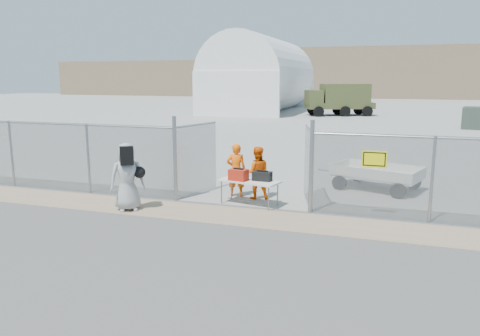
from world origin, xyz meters
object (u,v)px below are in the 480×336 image
(visitor, at_px, (127,177))
(security_worker_right, at_px, (257,173))
(utility_trailer, at_px, (377,177))
(security_worker_left, at_px, (236,170))
(folding_table, at_px, (249,193))

(visitor, bearing_deg, security_worker_right, 2.40)
(security_worker_right, relative_size, utility_trailer, 0.45)
(security_worker_right, xyz_separation_m, utility_trailer, (3.38, 2.32, -0.37))
(security_worker_left, xyz_separation_m, utility_trailer, (4.06, 2.26, -0.40))
(visitor, xyz_separation_m, utility_trailer, (6.38, 4.64, -0.51))
(security_worker_right, relative_size, visitor, 0.85)
(folding_table, height_order, security_worker_left, security_worker_left)
(folding_table, bearing_deg, visitor, -140.58)
(folding_table, xyz_separation_m, visitor, (-3.00, -1.55, 0.57))
(folding_table, relative_size, utility_trailer, 0.49)
(visitor, relative_size, utility_trailer, 0.54)
(folding_table, distance_m, security_worker_left, 1.16)
(folding_table, distance_m, visitor, 3.42)
(folding_table, bearing_deg, security_worker_right, 101.79)
(security_worker_right, bearing_deg, folding_table, 71.07)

